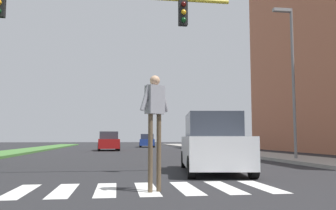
{
  "coord_description": "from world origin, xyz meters",
  "views": [
    {
      "loc": [
        -0.67,
        0.63,
        1.13
      ],
      "look_at": [
        1.43,
        15.14,
        2.51
      ],
      "focal_mm": 37.62,
      "sensor_mm": 36.0,
      "label": 1
    }
  ],
  "objects_px": {
    "pedestrian_performer": "(155,113)",
    "sedan_far_horizon": "(112,140)",
    "sedan_midblock": "(108,142)",
    "sedan_distant": "(147,141)",
    "traffic_light_gantry": "(1,27)",
    "street_lamp_right": "(291,68)",
    "suv_crossing": "(213,144)"
  },
  "relations": [
    {
      "from": "pedestrian_performer",
      "to": "sedan_far_horizon",
      "type": "xyz_separation_m",
      "value": [
        -1.58,
        46.56,
        -0.88
      ]
    },
    {
      "from": "pedestrian_performer",
      "to": "sedan_far_horizon",
      "type": "height_order",
      "value": "pedestrian_performer"
    },
    {
      "from": "sedan_midblock",
      "to": "sedan_far_horizon",
      "type": "xyz_separation_m",
      "value": [
        -0.01,
        21.4,
        -0.01
      ]
    },
    {
      "from": "sedan_distant",
      "to": "traffic_light_gantry",
      "type": "bearing_deg",
      "value": -102.14
    },
    {
      "from": "street_lamp_right",
      "to": "sedan_distant",
      "type": "relative_size",
      "value": 1.67
    },
    {
      "from": "street_lamp_right",
      "to": "suv_crossing",
      "type": "distance_m",
      "value": 7.97
    },
    {
      "from": "traffic_light_gantry",
      "to": "suv_crossing",
      "type": "height_order",
      "value": "traffic_light_gantry"
    },
    {
      "from": "sedan_midblock",
      "to": "sedan_far_horizon",
      "type": "relative_size",
      "value": 0.99
    },
    {
      "from": "traffic_light_gantry",
      "to": "sedan_far_horizon",
      "type": "xyz_separation_m",
      "value": [
        2.66,
        43.37,
        -3.63
      ]
    },
    {
      "from": "suv_crossing",
      "to": "sedan_distant",
      "type": "xyz_separation_m",
      "value": [
        0.55,
        32.57,
        -0.17
      ]
    },
    {
      "from": "traffic_light_gantry",
      "to": "suv_crossing",
      "type": "xyz_separation_m",
      "value": [
        6.64,
        0.83,
        -3.48
      ]
    },
    {
      "from": "sedan_midblock",
      "to": "street_lamp_right",
      "type": "bearing_deg",
      "value": -60.57
    },
    {
      "from": "pedestrian_performer",
      "to": "sedan_distant",
      "type": "xyz_separation_m",
      "value": [
        2.94,
        36.59,
        -0.9
      ]
    },
    {
      "from": "street_lamp_right",
      "to": "suv_crossing",
      "type": "relative_size",
      "value": 1.56
    },
    {
      "from": "sedan_far_horizon",
      "to": "traffic_light_gantry",
      "type": "bearing_deg",
      "value": -93.51
    },
    {
      "from": "street_lamp_right",
      "to": "sedan_midblock",
      "type": "height_order",
      "value": "street_lamp_right"
    },
    {
      "from": "pedestrian_performer",
      "to": "sedan_midblock",
      "type": "height_order",
      "value": "pedestrian_performer"
    },
    {
      "from": "street_lamp_right",
      "to": "sedan_midblock",
      "type": "distance_m",
      "value": 19.32
    },
    {
      "from": "sedan_distant",
      "to": "street_lamp_right",
      "type": "bearing_deg",
      "value": -80.26
    },
    {
      "from": "traffic_light_gantry",
      "to": "pedestrian_performer",
      "type": "distance_m",
      "value": 5.97
    },
    {
      "from": "street_lamp_right",
      "to": "suv_crossing",
      "type": "height_order",
      "value": "street_lamp_right"
    },
    {
      "from": "street_lamp_right",
      "to": "sedan_far_horizon",
      "type": "height_order",
      "value": "street_lamp_right"
    },
    {
      "from": "sedan_far_horizon",
      "to": "sedan_distant",
      "type": "bearing_deg",
      "value": -65.6
    },
    {
      "from": "pedestrian_performer",
      "to": "sedan_distant",
      "type": "distance_m",
      "value": 36.72
    },
    {
      "from": "traffic_light_gantry",
      "to": "pedestrian_performer",
      "type": "height_order",
      "value": "traffic_light_gantry"
    },
    {
      "from": "suv_crossing",
      "to": "sedan_midblock",
      "type": "xyz_separation_m",
      "value": [
        -3.96,
        21.14,
        -0.14
      ]
    },
    {
      "from": "sedan_midblock",
      "to": "sedan_far_horizon",
      "type": "height_order",
      "value": "sedan_midblock"
    },
    {
      "from": "suv_crossing",
      "to": "sedan_midblock",
      "type": "distance_m",
      "value": 21.5
    },
    {
      "from": "pedestrian_performer",
      "to": "sedan_far_horizon",
      "type": "distance_m",
      "value": 46.59
    },
    {
      "from": "street_lamp_right",
      "to": "pedestrian_performer",
      "type": "bearing_deg",
      "value": -131.79
    },
    {
      "from": "traffic_light_gantry",
      "to": "sedan_midblock",
      "type": "distance_m",
      "value": 22.42
    },
    {
      "from": "traffic_light_gantry",
      "to": "sedan_far_horizon",
      "type": "height_order",
      "value": "traffic_light_gantry"
    }
  ]
}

